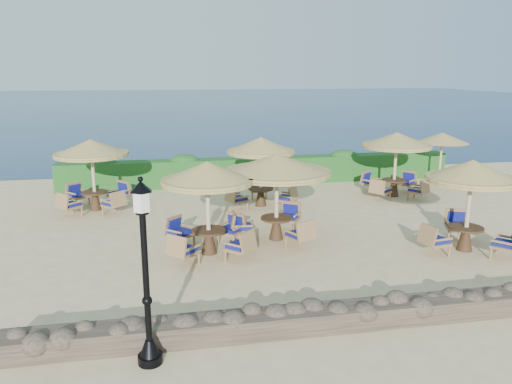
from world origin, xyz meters
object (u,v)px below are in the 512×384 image
extra_parasol (442,138)px  cafe_set_2 (470,188)px  lamp_post (146,282)px  cafe_set_0 (208,193)px  cafe_set_4 (261,158)px  cafe_set_3 (92,163)px  cafe_set_1 (277,176)px  cafe_set_5 (396,153)px

extra_parasol → cafe_set_2: (-3.77, -7.84, -0.33)m
lamp_post → cafe_set_2: bearing=25.2°
cafe_set_0 → cafe_set_4: same height
cafe_set_2 → cafe_set_3: (-11.00, 6.47, -0.04)m
cafe_set_2 → cafe_set_0: bearing=171.3°
lamp_post → extra_parasol: lamp_post is taller
cafe_set_1 → cafe_set_4: (0.30, 3.96, -0.14)m
cafe_set_1 → lamp_post: bearing=-121.2°
cafe_set_0 → cafe_set_1: 2.33m
cafe_set_0 → cafe_set_2: bearing=-8.7°
lamp_post → cafe_set_5: 14.34m
cafe_set_2 → cafe_set_3: bearing=149.5°
cafe_set_3 → cafe_set_1: bearing=-37.5°
lamp_post → cafe_set_1: lamp_post is taller
cafe_set_4 → cafe_set_0: bearing=-117.1°
cafe_set_2 → cafe_set_4: (-4.83, 5.92, 0.02)m
lamp_post → cafe_set_2: 9.77m
cafe_set_3 → cafe_set_5: 11.87m
cafe_set_4 → cafe_set_3: bearing=174.9°
extra_parasol → cafe_set_0: bearing=-148.7°
lamp_post → cafe_set_4: lamp_post is taller
lamp_post → cafe_set_4: (4.01, 10.08, 0.31)m
cafe_set_4 → cafe_set_5: bearing=4.7°
extra_parasol → cafe_set_5: size_ratio=0.85×
cafe_set_2 → cafe_set_5: 6.45m
cafe_set_2 → cafe_set_4: size_ratio=0.99×
extra_parasol → cafe_set_1: 10.66m
cafe_set_1 → cafe_set_3: size_ratio=1.21×
cafe_set_3 → cafe_set_0: bearing=-55.2°
lamp_post → cafe_set_1: (3.70, 6.13, 0.45)m
extra_parasol → cafe_set_4: bearing=-167.4°
cafe_set_0 → cafe_set_5: bearing=32.9°
cafe_set_0 → cafe_set_4: size_ratio=0.96×
lamp_post → extra_parasol: size_ratio=1.38×
cafe_set_0 → cafe_set_1: size_ratio=0.81×
cafe_set_3 → extra_parasol: bearing=5.3°
cafe_set_2 → cafe_set_3: same height
extra_parasol → cafe_set_5: bearing=-153.4°
extra_parasol → cafe_set_0: size_ratio=0.91×
extra_parasol → cafe_set_1: cafe_set_1 is taller
cafe_set_1 → cafe_set_4: bearing=85.6°
cafe_set_1 → cafe_set_4: size_ratio=1.19×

